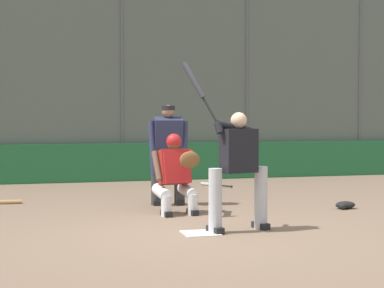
# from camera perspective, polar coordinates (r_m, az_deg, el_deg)

# --- Properties ---
(ground_plane) EXTENTS (160.00, 160.00, 0.00)m
(ground_plane) POSITION_cam_1_polar(r_m,az_deg,el_deg) (7.89, 0.76, -7.97)
(ground_plane) COLOR #7A604C
(home_plate_marker) EXTENTS (0.43, 0.43, 0.01)m
(home_plate_marker) POSITION_cam_1_polar(r_m,az_deg,el_deg) (7.89, 0.76, -7.93)
(home_plate_marker) COLOR white
(home_plate_marker) RESTS_ON ground_plane
(backstop_fence) EXTENTS (17.40, 0.08, 4.73)m
(backstop_fence) POSITION_cam_1_polar(r_m,az_deg,el_deg) (14.20, -6.25, 6.65)
(backstop_fence) COLOR #515651
(backstop_fence) RESTS_ON ground_plane
(padding_wall) EXTENTS (16.97, 0.18, 0.83)m
(padding_wall) POSITION_cam_1_polar(r_m,az_deg,el_deg) (14.10, -6.15, -1.62)
(padding_wall) COLOR #236638
(padding_wall) RESTS_ON ground_plane
(bleachers_beyond) EXTENTS (12.12, 2.50, 1.48)m
(bleachers_beyond) POSITION_cam_1_polar(r_m,az_deg,el_deg) (16.55, -16.66, -0.84)
(bleachers_beyond) COLOR slate
(bleachers_beyond) RESTS_ON ground_plane
(batter_at_plate) EXTENTS (1.08, 0.59, 2.12)m
(batter_at_plate) POSITION_cam_1_polar(r_m,az_deg,el_deg) (7.99, 4.06, -2.00)
(batter_at_plate) COLOR #B7B7BC
(batter_at_plate) RESTS_ON ground_plane
(catcher_behind_plate) EXTENTS (0.64, 0.75, 1.17)m
(catcher_behind_plate) POSITION_cam_1_polar(r_m,az_deg,el_deg) (9.35, -1.45, -2.55)
(catcher_behind_plate) COLOR silver
(catcher_behind_plate) RESTS_ON ground_plane
(umpire_home) EXTENTS (0.65, 0.44, 1.61)m
(umpire_home) POSITION_cam_1_polar(r_m,az_deg,el_deg) (10.27, -2.13, -0.69)
(umpire_home) COLOR #333333
(umpire_home) RESTS_ON ground_plane
(spare_bat_near_backstop) EXTENTS (0.86, 0.08, 0.07)m
(spare_bat_near_backstop) POSITION_cam_1_polar(r_m,az_deg,el_deg) (10.88, -16.52, -4.98)
(spare_bat_near_backstop) COLOR black
(spare_bat_near_backstop) RESTS_ON ground_plane
(spare_bat_by_padding) EXTENTS (0.48, 0.72, 0.07)m
(spare_bat_by_padding) POSITION_cam_1_polar(r_m,az_deg,el_deg) (13.05, 1.82, -3.63)
(spare_bat_by_padding) COLOR black
(spare_bat_by_padding) RESTS_ON ground_plane
(fielding_glove_on_dirt) EXTENTS (0.32, 0.24, 0.12)m
(fielding_glove_on_dirt) POSITION_cam_1_polar(r_m,az_deg,el_deg) (10.21, 13.45, -5.30)
(fielding_glove_on_dirt) COLOR black
(fielding_glove_on_dirt) RESTS_ON ground_plane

